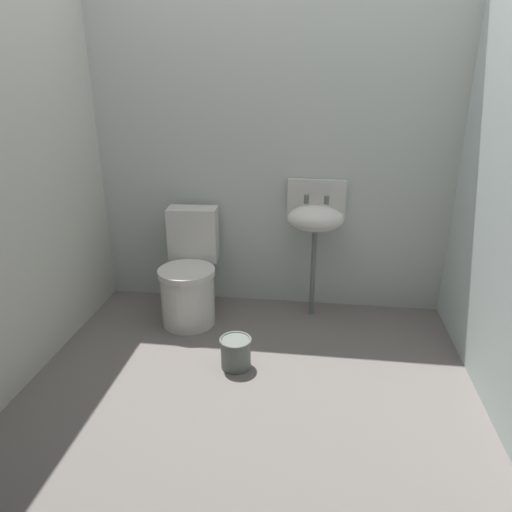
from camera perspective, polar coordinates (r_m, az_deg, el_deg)
name	(u,v)px	position (r m, az deg, el deg)	size (l,w,h in m)	color
ground_plane	(250,391)	(2.84, -0.76, -16.13)	(2.98, 2.62, 0.08)	#6A635E
wall_back	(272,148)	(3.45, 1.97, 13.02)	(2.98, 0.10, 2.38)	#B8BFB7
wall_left	(8,172)	(2.91, -28.07, 9.04)	(0.10, 2.42, 2.38)	beige
toilet_near_wall	(190,277)	(3.41, -8.12, -2.57)	(0.42, 0.61, 0.78)	silver
sink	(316,217)	(3.32, 7.29, 4.79)	(0.42, 0.35, 0.99)	slate
bucket	(236,352)	(2.92, -2.48, -11.63)	(0.20, 0.20, 0.20)	slate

